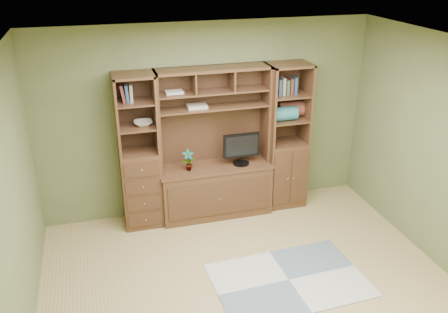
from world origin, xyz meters
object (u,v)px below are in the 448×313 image
object	(u,v)px
right_tower	(286,137)
monitor	(241,143)
left_tower	(139,153)
center_hutch	(215,146)

from	to	relation	value
right_tower	monitor	world-z (taller)	right_tower
left_tower	center_hutch	bearing A→B (deg)	-2.29
monitor	left_tower	bearing A→B (deg)	176.77
center_hutch	right_tower	bearing A→B (deg)	2.23
left_tower	right_tower	xyz separation A→B (m)	(2.02, 0.00, 0.00)
right_tower	center_hutch	bearing A→B (deg)	-177.77
center_hutch	monitor	xyz separation A→B (m)	(0.35, -0.03, 0.01)
right_tower	monitor	xyz separation A→B (m)	(-0.67, -0.07, 0.01)
center_hutch	right_tower	size ratio (longest dim) A/B	1.00
center_hutch	left_tower	bearing A→B (deg)	177.71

